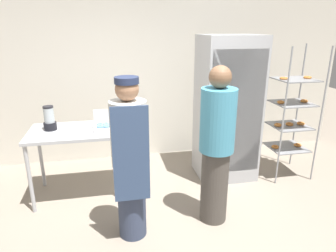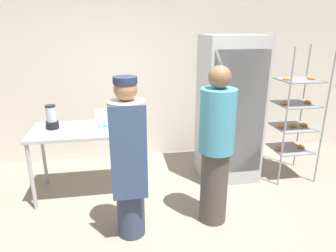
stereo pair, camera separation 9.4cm
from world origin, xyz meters
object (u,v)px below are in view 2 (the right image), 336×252
object	(u,v)px
donut_box	(108,126)
person_baker	(129,158)
refrigerator	(230,110)
baking_rack	(294,116)
person_customer	(216,147)
blender_pitcher	(52,118)

from	to	relation	value
donut_box	person_baker	xyz separation A→B (m)	(0.21, -0.84, -0.06)
refrigerator	donut_box	bearing A→B (deg)	-171.77
baking_rack	donut_box	bearing A→B (deg)	-178.14
refrigerator	person_customer	xyz separation A→B (m)	(-0.51, -0.99, -0.11)
person_baker	person_customer	bearing A→B (deg)	5.74
person_baker	blender_pitcher	bearing A→B (deg)	131.46
baking_rack	person_customer	xyz separation A→B (m)	(-1.38, -0.83, -0.03)
donut_box	person_baker	world-z (taller)	person_baker
blender_pitcher	person_customer	bearing A→B (deg)	-26.87
donut_box	blender_pitcher	bearing A→B (deg)	167.90
donut_box	person_customer	distance (m)	1.34
baking_rack	blender_pitcher	bearing A→B (deg)	178.90
refrigerator	person_customer	size ratio (longest dim) A/B	1.15
baking_rack	blender_pitcher	distance (m)	3.14
refrigerator	blender_pitcher	size ratio (longest dim) A/B	6.67
person_customer	blender_pitcher	bearing A→B (deg)	153.13
refrigerator	baking_rack	bearing A→B (deg)	-10.00
donut_box	refrigerator	bearing A→B (deg)	8.23
donut_box	person_customer	xyz separation A→B (m)	(1.11, -0.75, -0.05)
donut_box	blender_pitcher	size ratio (longest dim) A/B	1.00
donut_box	blender_pitcher	world-z (taller)	blender_pitcher
baking_rack	donut_box	xyz separation A→B (m)	(-2.48, -0.08, 0.02)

